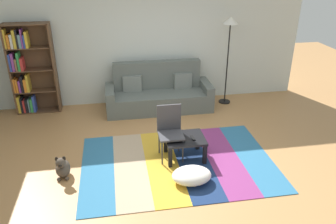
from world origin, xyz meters
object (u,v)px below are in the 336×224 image
object	(u,v)px
couch	(159,94)
bookshelf	(28,70)
coffee_table	(185,141)
standing_lamp	(230,32)
pouf	(192,175)
dog	(63,168)
tv_remote	(193,138)
folding_chair	(170,127)

from	to	relation	value
couch	bookshelf	world-z (taller)	bookshelf
coffee_table	standing_lamp	bearing A→B (deg)	56.62
pouf	dog	bearing A→B (deg)	166.25
coffee_table	couch	bearing A→B (deg)	93.92
couch	tv_remote	xyz separation A→B (m)	(0.26, -2.10, 0.06)
coffee_table	folding_chair	distance (m)	0.34
standing_lamp	bookshelf	bearing A→B (deg)	177.05
coffee_table	folding_chair	size ratio (longest dim) A/B	0.72
coffee_table	standing_lamp	distance (m)	2.84
coffee_table	standing_lamp	size ratio (longest dim) A/B	0.34
bookshelf	coffee_table	size ratio (longest dim) A/B	2.92
bookshelf	coffee_table	xyz separation A→B (m)	(2.81, -2.34, -0.62)
couch	folding_chair	xyz separation A→B (m)	(-0.09, -1.94, 0.20)
standing_lamp	folding_chair	world-z (taller)	standing_lamp
coffee_table	dog	size ratio (longest dim) A/B	1.62
coffee_table	pouf	distance (m)	0.69
coffee_table	dog	xyz separation A→B (m)	(-1.94, -0.20, -0.16)
pouf	folding_chair	world-z (taller)	folding_chair
bookshelf	dog	distance (m)	2.79
couch	tv_remote	distance (m)	2.12
bookshelf	tv_remote	bearing A→B (deg)	-39.09
couch	coffee_table	size ratio (longest dim) A/B	3.51
standing_lamp	folding_chair	xyz separation A→B (m)	(-1.62, -2.00, -1.07)
couch	coffee_table	xyz separation A→B (m)	(0.14, -2.05, -0.02)
couch	pouf	size ratio (longest dim) A/B	3.81
bookshelf	dog	size ratio (longest dim) A/B	4.73
standing_lamp	tv_remote	xyz separation A→B (m)	(-1.28, -2.17, -1.20)
bookshelf	tv_remote	size ratio (longest dim) A/B	12.55
bookshelf	couch	bearing A→B (deg)	-6.04
pouf	couch	bearing A→B (deg)	92.23
bookshelf	tv_remote	world-z (taller)	bookshelf
dog	standing_lamp	world-z (taller)	standing_lamp
standing_lamp	tv_remote	bearing A→B (deg)	-120.53
coffee_table	pouf	xyz separation A→B (m)	(-0.04, -0.66, -0.20)
tv_remote	dog	bearing A→B (deg)	179.29
tv_remote	folding_chair	world-z (taller)	folding_chair
coffee_table	tv_remote	bearing A→B (deg)	-21.49
folding_chair	pouf	bearing A→B (deg)	-43.39
pouf	bookshelf	bearing A→B (deg)	132.81
standing_lamp	tv_remote	size ratio (longest dim) A/B	12.78
pouf	standing_lamp	world-z (taller)	standing_lamp
coffee_table	standing_lamp	world-z (taller)	standing_lamp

